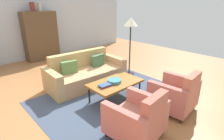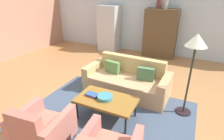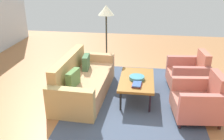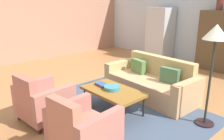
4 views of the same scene
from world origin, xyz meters
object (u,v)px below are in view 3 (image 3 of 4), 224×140
at_px(couch, 81,82).
at_px(floor_lamp, 106,16).
at_px(book_stack, 137,85).
at_px(coffee_table, 137,80).
at_px(fruit_bowl, 137,78).
at_px(armchair_right, 190,74).
at_px(armchair_left, 200,101).

relative_size(couch, floor_lamp, 1.24).
distance_m(couch, floor_lamp, 1.86).
height_order(couch, floor_lamp, floor_lamp).
bearing_deg(book_stack, coffee_table, 2.53).
relative_size(couch, fruit_bowl, 6.87).
height_order(coffee_table, armchair_right, armchair_right).
bearing_deg(coffee_table, floor_lamp, 31.13).
bearing_deg(fruit_bowl, couch, 88.31).
bearing_deg(armchair_left, armchair_right, -5.66).
distance_m(couch, book_stack, 1.26).
relative_size(armchair_left, book_stack, 3.19).
xyz_separation_m(coffee_table, floor_lamp, (1.42, 0.86, 1.04)).
bearing_deg(fruit_bowl, armchair_left, -115.75).
bearing_deg(armchair_left, book_stack, 70.87).
bearing_deg(book_stack, fruit_bowl, 2.81).
relative_size(couch, armchair_left, 2.43).
xyz_separation_m(couch, fruit_bowl, (-0.04, -1.19, 0.19)).
bearing_deg(armchair_right, book_stack, 123.19).
relative_size(fruit_bowl, book_stack, 1.13).
xyz_separation_m(armchair_right, book_stack, (-0.92, 1.15, 0.12)).
height_order(couch, coffee_table, couch).
distance_m(armchair_right, floor_lamp, 2.45).
distance_m(coffee_table, floor_lamp, 1.96).
relative_size(coffee_table, armchair_left, 1.36).
bearing_deg(armchair_right, coffee_table, 111.94).
bearing_deg(fruit_bowl, armchair_right, -61.34).
relative_size(couch, coffee_table, 1.78).
relative_size(fruit_bowl, floor_lamp, 0.18).
bearing_deg(fruit_bowl, book_stack, -177.19).
distance_m(armchair_left, armchair_right, 1.20).
relative_size(coffee_table, fruit_bowl, 3.85).
distance_m(armchair_left, fruit_bowl, 1.30).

